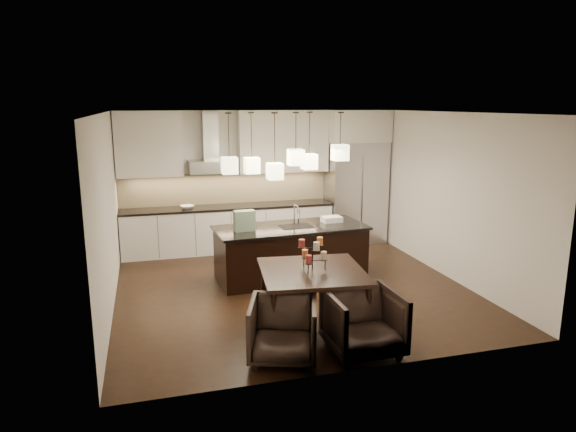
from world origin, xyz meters
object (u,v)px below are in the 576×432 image
object	(u,v)px
armchair_right	(364,322)
refrigerator	(356,193)
island_body	(291,253)
dining_table	(312,299)
armchair_left	(283,330)

from	to	relation	value
armchair_right	refrigerator	bearing A→B (deg)	67.87
island_body	dining_table	size ratio (longest dim) A/B	1.84
refrigerator	armchair_right	xyz separation A→B (m)	(-1.88, -4.76, -0.69)
refrigerator	island_body	size ratio (longest dim) A/B	0.87
refrigerator	armchair_right	distance (m)	5.16
refrigerator	armchair_left	bearing A→B (deg)	-121.46
island_body	armchair_right	distance (m)	2.84
armchair_left	island_body	bearing A→B (deg)	90.49
armchair_left	armchair_right	xyz separation A→B (m)	(0.96, -0.11, 0.03)
dining_table	refrigerator	bearing A→B (deg)	66.56
refrigerator	armchair_right	world-z (taller)	refrigerator
dining_table	island_body	bearing A→B (deg)	88.77
armchair_left	armchair_right	distance (m)	0.97
dining_table	armchair_right	size ratio (longest dim) A/B	1.56
island_body	armchair_right	size ratio (longest dim) A/B	2.87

